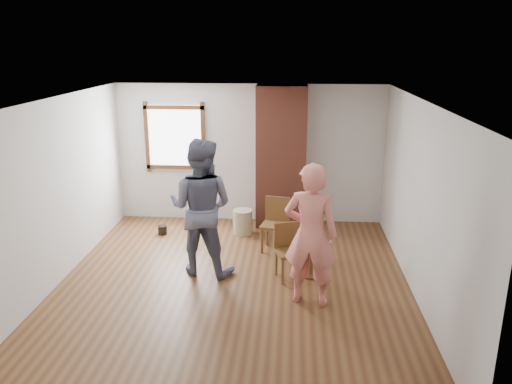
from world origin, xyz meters
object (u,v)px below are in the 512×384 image
side_table (311,251)px  stoneware_crock (243,222)px  man (201,207)px  person_pink (311,235)px  dining_chair_right (276,221)px  dining_chair_left (288,248)px

side_table → stoneware_crock: bearing=126.0°
man → person_pink: bearing=163.7°
stoneware_crock → person_pink: bearing=-64.8°
dining_chair_right → man: bearing=-126.3°
dining_chair_left → dining_chair_right: dining_chair_right is taller
dining_chair_left → side_table: (0.34, 0.03, -0.05)m
man → person_pink: man is taller
stoneware_crock → man: size_ratio=0.22×
stoneware_crock → dining_chair_right: dining_chair_right is taller
dining_chair_right → side_table: bearing=-47.8°
stoneware_crock → man: bearing=-105.9°
side_table → person_pink: 0.95m
side_table → dining_chair_right: bearing=119.7°
stoneware_crock → dining_chair_right: 0.93m
stoneware_crock → dining_chair_left: bearing=-63.1°
dining_chair_left → man: (-1.28, 0.07, 0.56)m
stoneware_crock → side_table: bearing=-54.0°
man → dining_chair_left: bearing=-172.1°
stoneware_crock → person_pink: (1.12, -2.38, 0.73)m
dining_chair_left → man: size_ratio=0.40×
side_table → dining_chair_left: bearing=-175.7°
man → stoneware_crock: bearing=-94.7°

